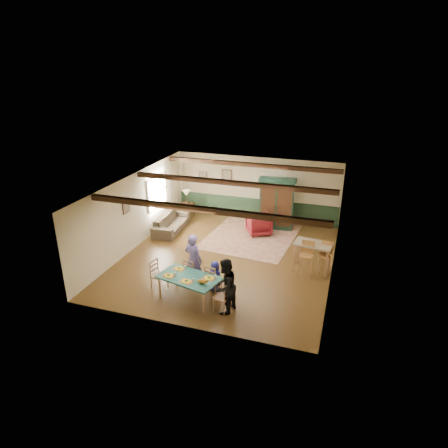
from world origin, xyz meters
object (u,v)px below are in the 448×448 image
(dining_chair_far_right, at_px, (214,278))
(end_table, at_px, (187,211))
(dining_chair_end_left, at_px, (159,275))
(dining_chair_end_right, at_px, (222,296))
(sofa, at_px, (171,222))
(bar_stool_right, at_px, (325,259))
(armoire, at_px, (277,204))
(dining_chair_far_left, at_px, (192,272))
(counter_table, at_px, (312,257))
(dining_table, at_px, (189,288))
(bar_stool_left, at_px, (306,259))
(person_woman, at_px, (225,286))
(table_lamp, at_px, (186,197))
(person_man, at_px, (193,260))
(cat, at_px, (202,281))
(person_child, at_px, (215,276))
(armchair, at_px, (259,224))

(dining_chair_far_right, bearing_deg, end_table, -46.38)
(dining_chair_end_left, relative_size, dining_chair_end_right, 1.00)
(sofa, relative_size, bar_stool_right, 2.01)
(dining_chair_end_left, xyz_separation_m, armoire, (2.37, 5.75, 0.59))
(sofa, distance_m, bar_stool_right, 6.44)
(dining_chair_end_right, xyz_separation_m, sofa, (-3.72, 4.71, -0.13))
(dining_chair_far_left, distance_m, bar_stool_right, 4.19)
(armoire, bearing_deg, counter_table, -65.78)
(dining_table, bearing_deg, bar_stool_left, 38.62)
(dining_table, bearing_deg, person_woman, -13.31)
(dining_chair_far_right, relative_size, armoire, 0.44)
(person_woman, relative_size, sofa, 0.71)
(sofa, xyz_separation_m, table_lamp, (0.06, 1.45, 0.64))
(dining_chair_end_left, distance_m, counter_table, 4.90)
(dining_chair_end_left, xyz_separation_m, person_woman, (2.23, -0.53, 0.33))
(person_man, relative_size, cat, 4.79)
(person_woman, xyz_separation_m, table_lamp, (-3.75, 6.19, 0.17))
(cat, relative_size, counter_table, 0.29)
(person_child, bearing_deg, person_man, 0.00)
(cat, xyz_separation_m, bar_stool_left, (2.50, 2.60, -0.22))
(person_child, bearing_deg, bar_stool_left, -131.34)
(armoire, bearing_deg, dining_chair_far_left, -111.39)
(end_table, bearing_deg, person_man, -64.81)
(sofa, bearing_deg, armoire, -72.26)
(dining_chair_far_left, xyz_separation_m, dining_chair_end_right, (1.28, -1.01, 0.00))
(dining_chair_far_right, bearing_deg, bar_stool_left, -130.39)
(bar_stool_right, bearing_deg, person_man, -147.16)
(armchair, xyz_separation_m, table_lamp, (-3.37, 0.72, 0.56))
(sofa, distance_m, table_lamp, 1.59)
(armoire, height_order, armchair, armoire)
(counter_table, bearing_deg, end_table, 151.26)
(dining_chair_far_right, bearing_deg, table_lamp, -46.38)
(counter_table, bearing_deg, armoire, 119.49)
(dining_table, distance_m, counter_table, 4.19)
(counter_table, distance_m, bar_stool_right, 0.42)
(end_table, xyz_separation_m, table_lamp, (0.00, 0.00, 0.63))
(dining_chair_end_right, distance_m, armchair, 5.45)
(dining_chair_far_right, bearing_deg, cat, 100.37)
(end_table, bearing_deg, bar_stool_right, -28.13)
(dining_chair_far_right, relative_size, table_lamp, 1.51)
(person_man, bearing_deg, dining_chair_end_left, 46.85)
(armchair, bearing_deg, dining_chair_end_left, 38.81)
(dining_chair_far_left, bearing_deg, dining_table, 119.05)
(dining_chair_far_right, relative_size, counter_table, 0.77)
(table_lamp, bearing_deg, counter_table, -28.74)
(person_man, xyz_separation_m, end_table, (-2.39, 5.08, -0.50))
(table_lamp, bearing_deg, end_table, 0.00)
(dining_chair_far_left, bearing_deg, dining_chair_far_right, -180.00)
(dining_table, relative_size, dining_chair_end_right, 1.89)
(dining_chair_far_right, xyz_separation_m, dining_chair_end_right, (0.54, -0.84, 0.00))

